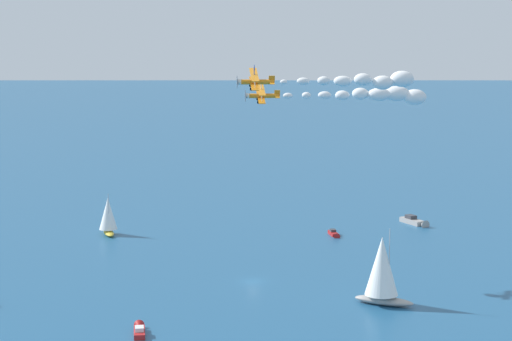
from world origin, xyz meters
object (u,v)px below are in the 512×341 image
object	(u,v)px
motorboat_offshore	(415,222)
wingwalker_lead	(254,69)
biplane_lead	(254,81)
sailboat_inshore	(382,270)
biplane_wingman	(261,95)
motorboat_trailing	(334,234)
motorboat_far_stbd	(139,330)
sailboat_far_port	(108,216)
wingwalker_wingman	(261,85)

from	to	relation	value
motorboat_offshore	wingwalker_lead	size ratio (longest dim) A/B	5.24
wingwalker_lead	biplane_lead	bearing A→B (deg)	38.14
sailboat_inshore	biplane_wingman	size ratio (longest dim) A/B	2.00
motorboat_offshore	biplane_wingman	distance (m)	70.05
motorboat_offshore	motorboat_trailing	size ratio (longest dim) A/B	1.77
motorboat_far_stbd	sailboat_far_port	bearing A→B (deg)	47.61
sailboat_inshore	wingwalker_lead	distance (m)	41.65
motorboat_far_stbd	wingwalker_wingman	xyz separation A→B (m)	(42.30, 5.95, 36.71)
sailboat_far_port	motorboat_trailing	world-z (taller)	sailboat_far_port
motorboat_offshore	sailboat_far_port	bearing A→B (deg)	134.12
motorboat_offshore	motorboat_trailing	world-z (taller)	motorboat_offshore
motorboat_offshore	biplane_wingman	world-z (taller)	biplane_wingman
sailboat_far_port	motorboat_far_stbd	size ratio (longest dim) A/B	1.65
biplane_lead	wingwalker_wingman	size ratio (longest dim) A/B	4.51
biplane_wingman	motorboat_trailing	bearing A→B (deg)	7.86
motorboat_far_stbd	sailboat_inshore	size ratio (longest dim) A/B	0.44
sailboat_inshore	motorboat_trailing	xyz separation A→B (m)	(44.34, 35.42, -5.76)
motorboat_far_stbd	wingwalker_wingman	bearing A→B (deg)	8.00
sailboat_inshore	motorboat_offshore	world-z (taller)	sailboat_inshore
sailboat_far_port	wingwalker_lead	size ratio (longest dim) A/B	5.62
motorboat_offshore	sailboat_inshore	bearing A→B (deg)	-159.24
motorboat_far_stbd	motorboat_offshore	distance (m)	103.62
motorboat_offshore	biplane_lead	bearing A→B (deg)	-177.92
motorboat_far_stbd	motorboat_offshore	size ratio (longest dim) A/B	0.65
motorboat_far_stbd	biplane_lead	bearing A→B (deg)	-1.92
wingwalker_lead	wingwalker_wingman	world-z (taller)	wingwalker_lead
motorboat_offshore	wingwalker_lead	xyz separation A→B (m)	(-74.06, -3.06, 39.92)
sailboat_inshore	biplane_lead	bearing A→B (deg)	105.16
wingwalker_lead	motorboat_far_stbd	bearing A→B (deg)	177.29
wingwalker_lead	wingwalker_wingman	distance (m)	15.11
wingwalker_wingman	wingwalker_lead	bearing A→B (deg)	-150.05
motorboat_far_stbd	wingwalker_lead	bearing A→B (deg)	-2.71
sailboat_far_port	motorboat_far_stbd	xyz separation A→B (m)	(-51.02, -55.90, -4.04)
sailboat_far_port	biplane_lead	bearing A→B (deg)	-110.23
motorboat_trailing	biplane_wingman	size ratio (longest dim) A/B	0.77
biplane_lead	wingwalker_wingman	distance (m)	14.15
motorboat_trailing	biplane_lead	size ratio (longest dim) A/B	0.77
motorboat_trailing	biplane_lead	distance (m)	64.51
sailboat_far_port	biplane_lead	size ratio (longest dim) A/B	1.47
wingwalker_lead	motorboat_offshore	bearing A→B (deg)	2.37
sailboat_inshore	motorboat_offshore	distance (m)	72.25
sailboat_far_port	motorboat_far_stbd	distance (m)	75.79
biplane_lead	biplane_wingman	distance (m)	15.09
sailboat_far_port	wingwalker_wingman	size ratio (longest dim) A/B	6.61
biplane_wingman	motorboat_far_stbd	bearing A→B (deg)	-171.59
biplane_lead	wingwalker_lead	world-z (taller)	wingwalker_lead
motorboat_offshore	wingwalker_wingman	world-z (taller)	wingwalker_wingman
motorboat_far_stbd	biplane_lead	distance (m)	48.48
wingwalker_lead	biplane_wingman	bearing A→B (deg)	30.28
biplane_lead	wingwalker_wingman	bearing A→B (deg)	29.58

